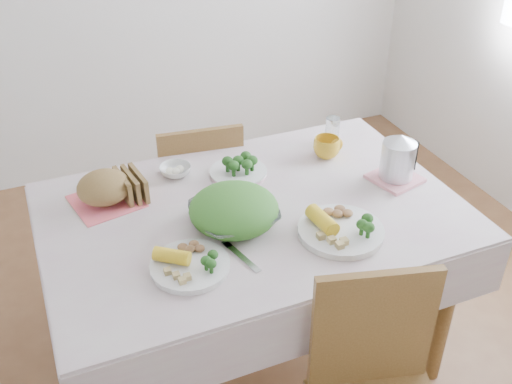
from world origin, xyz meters
name	(u,v)px	position (x,y,z in m)	size (l,w,h in m)	color
floor	(254,353)	(0.00, 0.00, 0.00)	(3.60, 3.60, 0.00)	brown
dining_table	(253,289)	(0.00, 0.00, 0.38)	(1.40, 0.90, 0.75)	brown
tablecloth	(253,211)	(0.00, 0.00, 0.76)	(1.50, 1.00, 0.01)	beige
chair_far	(197,187)	(-0.01, 0.67, 0.47)	(0.39, 0.39, 0.86)	brown
salad_bowl	(234,216)	(-0.10, -0.06, 0.80)	(0.29, 0.29, 0.07)	white
dinner_plate_left	(190,266)	(-0.31, -0.23, 0.77)	(0.26, 0.26, 0.02)	white
dinner_plate_right	(341,231)	(0.22, -0.25, 0.77)	(0.30, 0.30, 0.02)	white
broccoli_plate	(238,172)	(0.04, 0.24, 0.77)	(0.23, 0.23, 0.02)	beige
napkin	(106,201)	(-0.48, 0.26, 0.76)	(0.23, 0.23, 0.00)	#FF656F
bread_loaf	(104,189)	(-0.48, 0.26, 0.82)	(0.20, 0.19, 0.12)	brown
fruit_bowl	(176,171)	(-0.19, 0.34, 0.78)	(0.13, 0.13, 0.04)	white
yellow_mug	(327,147)	(0.43, 0.24, 0.81)	(0.11, 0.11, 0.09)	gold
glass_tumbler	(332,129)	(0.51, 0.34, 0.83)	(0.06, 0.06, 0.12)	white
pink_tray	(395,178)	(0.59, -0.03, 0.77)	(0.17, 0.17, 0.01)	pink
electric_kettle	(399,153)	(0.59, -0.03, 0.88)	(0.13, 0.13, 0.18)	#B2B5BA
fork_left	(242,257)	(-0.14, -0.24, 0.76)	(0.02, 0.19, 0.00)	silver
fork_right	(339,226)	(0.24, -0.22, 0.76)	(0.02, 0.18, 0.00)	silver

